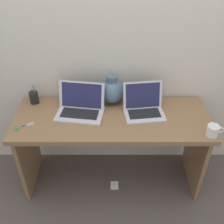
{
  "coord_description": "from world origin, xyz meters",
  "views": [
    {
      "loc": [
        -0.0,
        -1.61,
        1.97
      ],
      "look_at": [
        0.0,
        0.0,
        0.77
      ],
      "focal_mm": 42.42,
      "sensor_mm": 36.0,
      "label": 1
    }
  ],
  "objects_px": {
    "laptop_left": "(81,105)",
    "scissors": "(20,127)",
    "pen_cup": "(34,97)",
    "laptop_right": "(143,105)",
    "green_vase": "(112,91)",
    "coffee_mug": "(213,131)",
    "power_brick": "(114,185)"
  },
  "relations": [
    {
      "from": "green_vase",
      "to": "power_brick",
      "type": "height_order",
      "value": "green_vase"
    },
    {
      "from": "coffee_mug",
      "to": "scissors",
      "type": "distance_m",
      "value": 1.38
    },
    {
      "from": "coffee_mug",
      "to": "scissors",
      "type": "height_order",
      "value": "coffee_mug"
    },
    {
      "from": "laptop_left",
      "to": "green_vase",
      "type": "bearing_deg",
      "value": 30.73
    },
    {
      "from": "laptop_left",
      "to": "laptop_right",
      "type": "xyz_separation_m",
      "value": [
        0.49,
        -0.0,
        0.0
      ]
    },
    {
      "from": "scissors",
      "to": "power_brick",
      "type": "bearing_deg",
      "value": 2.36
    },
    {
      "from": "laptop_right",
      "to": "coffee_mug",
      "type": "height_order",
      "value": "laptop_right"
    },
    {
      "from": "laptop_left",
      "to": "coffee_mug",
      "type": "height_order",
      "value": "laptop_left"
    },
    {
      "from": "laptop_left",
      "to": "coffee_mug",
      "type": "relative_size",
      "value": 3.18
    },
    {
      "from": "laptop_right",
      "to": "green_vase",
      "type": "distance_m",
      "value": 0.29
    },
    {
      "from": "laptop_left",
      "to": "laptop_right",
      "type": "distance_m",
      "value": 0.49
    },
    {
      "from": "scissors",
      "to": "laptop_right",
      "type": "bearing_deg",
      "value": 12.13
    },
    {
      "from": "green_vase",
      "to": "pen_cup",
      "type": "bearing_deg",
      "value": -178.29
    },
    {
      "from": "laptop_right",
      "to": "scissors",
      "type": "xyz_separation_m",
      "value": [
        -0.92,
        -0.2,
        -0.06
      ]
    },
    {
      "from": "pen_cup",
      "to": "laptop_right",
      "type": "bearing_deg",
      "value": -8.11
    },
    {
      "from": "power_brick",
      "to": "green_vase",
      "type": "bearing_deg",
      "value": 93.99
    },
    {
      "from": "green_vase",
      "to": "power_brick",
      "type": "bearing_deg",
      "value": -86.01
    },
    {
      "from": "laptop_left",
      "to": "coffee_mug",
      "type": "bearing_deg",
      "value": -16.46
    },
    {
      "from": "laptop_left",
      "to": "pen_cup",
      "type": "xyz_separation_m",
      "value": [
        -0.4,
        0.13,
        -0.01
      ]
    },
    {
      "from": "pen_cup",
      "to": "coffee_mug",
      "type": "bearing_deg",
      "value": -16.81
    },
    {
      "from": "laptop_left",
      "to": "scissors",
      "type": "distance_m",
      "value": 0.48
    },
    {
      "from": "green_vase",
      "to": "scissors",
      "type": "xyz_separation_m",
      "value": [
        -0.67,
        -0.34,
        -0.1
      ]
    },
    {
      "from": "laptop_left",
      "to": "scissors",
      "type": "xyz_separation_m",
      "value": [
        -0.43,
        -0.2,
        -0.06
      ]
    },
    {
      "from": "laptop_left",
      "to": "green_vase",
      "type": "relative_size",
      "value": 1.61
    },
    {
      "from": "coffee_mug",
      "to": "pen_cup",
      "type": "relative_size",
      "value": 0.7
    },
    {
      "from": "pen_cup",
      "to": "scissors",
      "type": "height_order",
      "value": "pen_cup"
    },
    {
      "from": "laptop_left",
      "to": "green_vase",
      "type": "distance_m",
      "value": 0.29
    },
    {
      "from": "laptop_left",
      "to": "pen_cup",
      "type": "relative_size",
      "value": 2.22
    },
    {
      "from": "laptop_left",
      "to": "laptop_right",
      "type": "relative_size",
      "value": 1.18
    },
    {
      "from": "coffee_mug",
      "to": "scissors",
      "type": "bearing_deg",
      "value": 176.53
    },
    {
      "from": "green_vase",
      "to": "laptop_left",
      "type": "bearing_deg",
      "value": -149.27
    },
    {
      "from": "laptop_left",
      "to": "green_vase",
      "type": "height_order",
      "value": "green_vase"
    }
  ]
}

